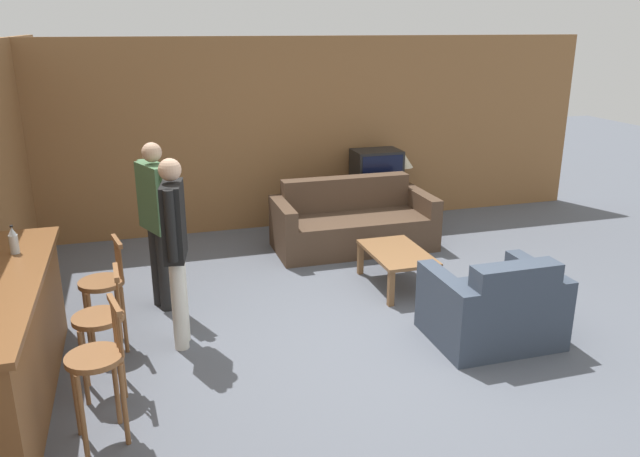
{
  "coord_description": "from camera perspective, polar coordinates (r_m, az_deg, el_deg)",
  "views": [
    {
      "loc": [
        -1.84,
        -4.64,
        2.73
      ],
      "look_at": [
        -0.19,
        0.88,
        0.85
      ],
      "focal_mm": 35.0,
      "sensor_mm": 36.0,
      "label": 1
    }
  ],
  "objects": [
    {
      "name": "ground_plane",
      "position": [
        5.69,
        4.46,
        -10.67
      ],
      "size": [
        24.0,
        24.0,
        0.0
      ],
      "primitive_type": "plane",
      "color": "#565B66"
    },
    {
      "name": "armchair_near",
      "position": [
        5.86,
        15.58,
        -7.09
      ],
      "size": [
        1.09,
        0.87,
        0.84
      ],
      "color": "#384251",
      "rests_on": "ground_plane"
    },
    {
      "name": "bar_chair_near",
      "position": [
        4.51,
        -19.63,
        -11.92
      ],
      "size": [
        0.46,
        0.46,
        1.0
      ],
      "color": "brown",
      "rests_on": "ground_plane"
    },
    {
      "name": "tv_unit",
      "position": [
        8.93,
        5.07,
        2.09
      ],
      "size": [
        1.13,
        0.53,
        0.56
      ],
      "color": "#513823",
      "rests_on": "ground_plane"
    },
    {
      "name": "person_by_window",
      "position": [
        6.28,
        -14.67,
        1.0
      ],
      "size": [
        0.35,
        0.55,
        1.69
      ],
      "color": "black",
      "rests_on": "ground_plane"
    },
    {
      "name": "person_by_counter",
      "position": [
        5.46,
        -13.09,
        -1.27
      ],
      "size": [
        0.23,
        0.53,
        1.7
      ],
      "color": "silver",
      "rests_on": "ground_plane"
    },
    {
      "name": "bottle",
      "position": [
        5.5,
        -26.22,
        -1.01
      ],
      "size": [
        0.07,
        0.07,
        0.24
      ],
      "color": "silver",
      "rests_on": "bar_counter"
    },
    {
      "name": "bar_chair_mid",
      "position": [
        5.06,
        -19.37,
        -8.53
      ],
      "size": [
        0.4,
        0.4,
        1.0
      ],
      "color": "brown",
      "rests_on": "ground_plane"
    },
    {
      "name": "table_lamp",
      "position": [
        8.94,
        7.61,
        6.17
      ],
      "size": [
        0.28,
        0.28,
        0.47
      ],
      "color": "brown",
      "rests_on": "tv_unit"
    },
    {
      "name": "wall_back",
      "position": [
        8.68,
        -4.2,
        8.55
      ],
      "size": [
        9.4,
        0.08,
        2.6
      ],
      "color": "olive",
      "rests_on": "ground_plane"
    },
    {
      "name": "coffee_table",
      "position": [
        6.81,
        7.06,
        -2.55
      ],
      "size": [
        0.59,
        0.98,
        0.41
      ],
      "color": "brown",
      "rests_on": "ground_plane"
    },
    {
      "name": "couch_far",
      "position": [
        7.99,
        3.0,
        0.4
      ],
      "size": [
        2.01,
        0.91,
        0.86
      ],
      "color": "#4C3828",
      "rests_on": "ground_plane"
    },
    {
      "name": "tv",
      "position": [
        8.8,
        5.18,
        5.48
      ],
      "size": [
        0.66,
        0.47,
        0.52
      ],
      "color": "black",
      "rests_on": "tv_unit"
    },
    {
      "name": "bar_chair_far",
      "position": [
        5.7,
        -19.14,
        -5.42
      ],
      "size": [
        0.45,
        0.45,
        1.0
      ],
      "color": "brown",
      "rests_on": "ground_plane"
    },
    {
      "name": "bar_counter",
      "position": [
        5.18,
        -26.38,
        -9.42
      ],
      "size": [
        0.55,
        2.5,
        1.0
      ],
      "color": "brown",
      "rests_on": "ground_plane"
    }
  ]
}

